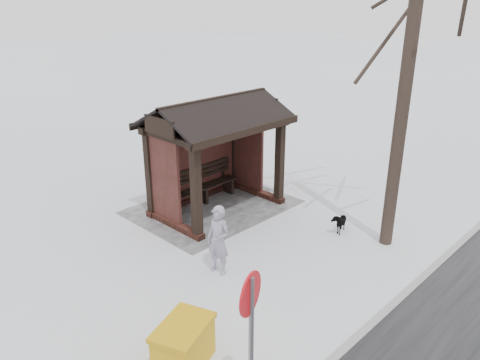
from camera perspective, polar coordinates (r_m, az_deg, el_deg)
name	(u,v)px	position (r m, az deg, el deg)	size (l,w,h in m)	color
ground	(218,209)	(12.84, -2.71, -3.57)	(120.00, 120.00, 0.00)	silver
kerb	(408,291)	(10.04, 19.85, -12.59)	(120.00, 0.15, 0.06)	gray
trampled_patch	(213,207)	(12.97, -3.32, -3.28)	(4.20, 3.20, 0.02)	#99999F
bus_shelter	(212,132)	(12.20, -3.40, 5.91)	(3.60, 2.40, 3.09)	#361A13
pedestrian	(218,240)	(9.69, -2.65, -7.36)	(0.55, 0.36, 1.50)	gray
dog	(339,222)	(11.80, 11.99, -5.00)	(0.28, 0.61, 0.52)	black
grit_bin	(184,345)	(7.73, -6.87, -19.32)	(1.16, 0.98, 0.76)	#C48F0B
road_sign	(250,317)	(6.11, 1.27, -16.38)	(0.57, 0.22, 2.30)	slate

